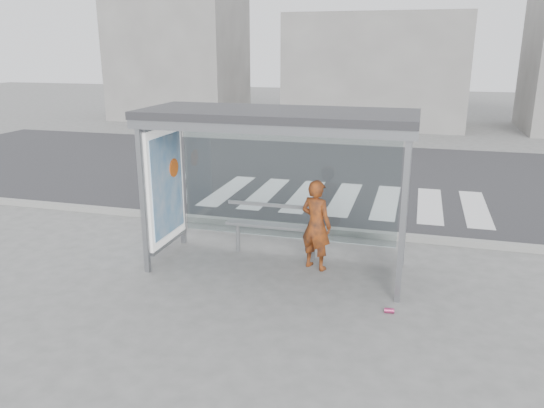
% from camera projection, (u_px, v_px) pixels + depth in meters
% --- Properties ---
extents(ground, '(80.00, 80.00, 0.00)m').
position_uv_depth(ground, '(277.00, 268.00, 8.85)').
color(ground, '#5F5F5D').
rests_on(ground, ground).
extents(road, '(30.00, 10.00, 0.01)m').
position_uv_depth(road, '(339.00, 175.00, 15.31)').
color(road, '#2B2B2D').
rests_on(road, ground).
extents(curb, '(30.00, 0.18, 0.12)m').
position_uv_depth(curb, '(302.00, 228.00, 10.63)').
color(curb, gray).
rests_on(curb, ground).
extents(crosswalk, '(6.55, 3.00, 0.00)m').
position_uv_depth(crosswalk, '(344.00, 199.00, 12.88)').
color(crosswalk, silver).
rests_on(crosswalk, ground).
extents(bus_shelter, '(4.25, 1.65, 2.62)m').
position_uv_depth(bus_shelter, '(255.00, 149.00, 8.44)').
color(bus_shelter, gray).
rests_on(bus_shelter, ground).
extents(building_left, '(6.00, 5.00, 6.00)m').
position_uv_depth(building_left, '(180.00, 58.00, 27.19)').
color(building_left, slate).
rests_on(building_left, ground).
extents(building_center, '(8.00, 5.00, 5.00)m').
position_uv_depth(building_center, '(376.00, 70.00, 24.77)').
color(building_center, slate).
rests_on(building_center, ground).
extents(person, '(0.65, 0.55, 1.51)m').
position_uv_depth(person, '(316.00, 225.00, 8.65)').
color(person, orange).
rests_on(person, ground).
extents(bench, '(1.78, 0.22, 0.92)m').
position_uv_depth(bench, '(275.00, 225.00, 9.28)').
color(bench, gray).
rests_on(bench, ground).
extents(soda_can, '(0.14, 0.08, 0.07)m').
position_uv_depth(soda_can, '(389.00, 311.00, 7.34)').
color(soda_can, '#C0386E').
rests_on(soda_can, ground).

